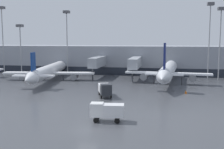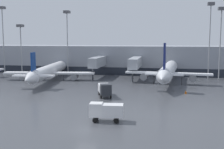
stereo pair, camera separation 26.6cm
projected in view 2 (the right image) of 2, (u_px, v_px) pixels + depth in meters
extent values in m
plane|color=#424449|center=(86.00, 130.00, 34.79)|extent=(320.00, 320.00, 0.00)
cube|color=gray|center=(137.00, 59.00, 94.61)|extent=(160.00, 16.00, 9.00)
cube|color=#1E232D|center=(135.00, 72.00, 87.18)|extent=(156.80, 0.10, 2.40)
cube|color=#9399A0|center=(135.00, 63.00, 79.64)|extent=(2.60, 14.32, 2.80)
cylinder|color=#3F4247|center=(132.00, 76.00, 73.63)|extent=(0.44, 0.44, 3.20)
cube|color=#9399A0|center=(98.00, 62.00, 82.47)|extent=(2.60, 12.85, 2.80)
cylinder|color=#3F4247|center=(93.00, 74.00, 77.18)|extent=(0.44, 0.44, 3.20)
cylinder|color=silver|center=(168.00, 70.00, 71.01)|extent=(5.26, 24.47, 3.30)
cone|color=silver|center=(172.00, 65.00, 84.33)|extent=(3.42, 3.87, 3.13)
cone|color=silver|center=(163.00, 78.00, 57.05)|extent=(3.36, 5.17, 2.97)
cube|color=silver|center=(168.00, 73.00, 70.51)|extent=(21.58, 4.08, 0.44)
cube|color=silver|center=(164.00, 74.00, 60.30)|extent=(8.24, 1.97, 0.35)
cube|color=navy|center=(165.00, 57.00, 59.83)|extent=(0.53, 2.12, 6.08)
cylinder|color=slate|center=(144.00, 76.00, 72.24)|extent=(2.02, 2.71, 1.81)
cylinder|color=slate|center=(193.00, 78.00, 69.02)|extent=(2.02, 2.71, 1.81)
cylinder|color=#2D2D33|center=(170.00, 76.00, 78.85)|extent=(0.20, 0.20, 1.87)
cylinder|color=#2D2D33|center=(154.00, 80.00, 71.07)|extent=(0.20, 0.20, 1.87)
cylinder|color=#2D2D33|center=(182.00, 81.00, 69.23)|extent=(0.20, 0.20, 1.87)
cylinder|color=white|center=(50.00, 70.00, 77.78)|extent=(7.70, 30.85, 3.18)
cone|color=white|center=(63.00, 65.00, 94.74)|extent=(3.50, 3.91, 3.02)
cone|color=white|center=(28.00, 79.00, 60.20)|extent=(3.54, 5.14, 2.86)
cube|color=white|center=(49.00, 73.00, 77.10)|extent=(25.04, 6.49, 0.44)
cube|color=white|center=(34.00, 76.00, 63.74)|extent=(9.59, 2.97, 0.35)
cube|color=navy|center=(33.00, 63.00, 63.37)|extent=(0.73, 2.57, 4.71)
cylinder|color=slate|center=(25.00, 76.00, 77.52)|extent=(2.19, 3.33, 1.75)
cylinder|color=slate|center=(75.00, 77.00, 76.93)|extent=(2.19, 3.33, 1.75)
cylinder|color=#2D2D33|center=(59.00, 73.00, 87.93)|extent=(0.20, 0.20, 1.21)
cylinder|color=#2D2D33|center=(34.00, 78.00, 76.69)|extent=(0.20, 0.20, 1.21)
cylinder|color=#2D2D33|center=(63.00, 78.00, 76.35)|extent=(0.20, 0.20, 1.21)
cube|color=silver|center=(104.00, 88.00, 56.26)|extent=(3.17, 4.09, 1.56)
cube|color=#26282D|center=(106.00, 89.00, 53.39)|extent=(2.60, 2.74, 2.02)
cylinder|color=black|center=(111.00, 96.00, 53.61)|extent=(0.47, 0.74, 0.70)
cylinder|color=black|center=(101.00, 97.00, 53.33)|extent=(0.47, 0.74, 0.70)
cylinder|color=black|center=(108.00, 93.00, 57.17)|extent=(0.47, 0.74, 0.70)
cylinder|color=black|center=(99.00, 93.00, 56.89)|extent=(0.47, 0.74, 0.70)
cube|color=silver|center=(113.00, 110.00, 38.30)|extent=(3.02, 2.12, 1.69)
cube|color=silver|center=(96.00, 110.00, 38.46)|extent=(1.92, 1.90, 1.85)
cylinder|color=black|center=(95.00, 120.00, 37.82)|extent=(0.72, 0.33, 0.70)
cylinder|color=black|center=(97.00, 117.00, 39.42)|extent=(0.72, 0.33, 0.70)
cylinder|color=black|center=(116.00, 121.00, 37.61)|extent=(0.72, 0.33, 0.70)
cylinder|color=black|center=(117.00, 117.00, 39.21)|extent=(0.72, 0.33, 0.70)
cone|color=orange|center=(186.00, 92.00, 58.21)|extent=(0.51, 0.51, 0.63)
cone|color=orange|center=(39.00, 78.00, 78.16)|extent=(0.50, 0.50, 0.71)
cylinder|color=gray|center=(209.00, 43.00, 78.52)|extent=(0.30, 0.30, 20.49)
cube|color=#4C4C51|center=(211.00, 4.00, 77.19)|extent=(1.80, 1.80, 0.80)
cylinder|color=gray|center=(67.00, 44.00, 88.00)|extent=(0.30, 0.30, 19.19)
cube|color=#4C4C51|center=(67.00, 12.00, 86.75)|extent=(1.80, 1.80, 0.80)
cylinder|color=gray|center=(21.00, 51.00, 88.93)|extent=(0.30, 0.30, 15.01)
cube|color=#4C4C51|center=(20.00, 26.00, 87.94)|extent=(1.80, 1.80, 0.80)
cylinder|color=gray|center=(3.00, 42.00, 90.54)|extent=(0.30, 0.30, 20.77)
cube|color=#4C4C51|center=(2.00, 8.00, 89.19)|extent=(1.80, 1.80, 0.80)
cylinder|color=gray|center=(220.00, 46.00, 76.56)|extent=(0.30, 0.30, 18.99)
cube|color=#4C4C51|center=(222.00, 9.00, 75.32)|extent=(1.80, 1.80, 0.80)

